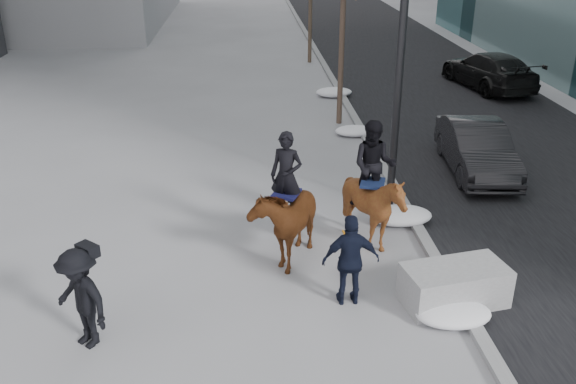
{
  "coord_description": "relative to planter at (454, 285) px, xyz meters",
  "views": [
    {
      "loc": [
        -0.79,
        -9.69,
        6.43
      ],
      "look_at": [
        0.0,
        1.2,
        1.5
      ],
      "focal_mm": 38.0,
      "sensor_mm": 36.0,
      "label": 1
    }
  ],
  "objects": [
    {
      "name": "camera_crew",
      "position": [
        -6.38,
        -0.71,
        0.52
      ],
      "size": [
        1.29,
        1.23,
        1.75
      ],
      "color": "black",
      "rests_on": "ground"
    },
    {
      "name": "planter",
      "position": [
        0.0,
        0.0,
        0.0
      ],
      "size": [
        1.99,
        1.27,
        0.74
      ],
      "primitive_type": "cube",
      "rotation": [
        0.0,
        0.0,
        0.2
      ],
      "color": "#9A9A9C",
      "rests_on": "ground"
    },
    {
      "name": "mounted_right",
      "position": [
        -1.08,
        2.21,
        0.73
      ],
      "size": [
        1.87,
        1.98,
        2.75
      ],
      "color": "#522210",
      "rests_on": "ground"
    },
    {
      "name": "car_far",
      "position": [
        6.31,
        15.0,
        0.37
      ],
      "size": [
        2.87,
        5.34,
        1.47
      ],
      "primitive_type": "imported",
      "rotation": [
        0.0,
        0.0,
        3.31
      ],
      "color": "black",
      "rests_on": "ground"
    },
    {
      "name": "ground",
      "position": [
        -2.88,
        0.61,
        -0.37
      ],
      "size": [
        120.0,
        120.0,
        0.0
      ],
      "primitive_type": "plane",
      "color": "gray",
      "rests_on": "ground"
    },
    {
      "name": "mounted_left",
      "position": [
        -2.9,
        1.93,
        0.61
      ],
      "size": [
        1.68,
        2.25,
        2.65
      ],
      "color": "#512A10",
      "rests_on": "ground"
    },
    {
      "name": "feeder",
      "position": [
        -1.88,
        0.16,
        0.51
      ],
      "size": [
        1.04,
        0.87,
        1.75
      ],
      "color": "black",
      "rests_on": "ground"
    },
    {
      "name": "car_near",
      "position": [
        2.6,
        6.14,
        0.31
      ],
      "size": [
        1.8,
        4.26,
        1.37
      ],
      "primitive_type": "imported",
      "rotation": [
        0.0,
        0.0,
        -0.09
      ],
      "color": "black",
      "rests_on": "ground"
    },
    {
      "name": "tree_far",
      "position": [
        -0.48,
        20.39,
        1.95
      ],
      "size": [
        1.2,
        1.2,
        4.63
      ],
      "primitive_type": null,
      "color": "#3C2B24",
      "rests_on": "ground"
    },
    {
      "name": "road",
      "position": [
        4.12,
        10.61,
        -0.36
      ],
      "size": [
        8.0,
        90.0,
        0.01
      ],
      "primitive_type": "cube",
      "color": "black",
      "rests_on": "ground"
    },
    {
      "name": "snow_piles",
      "position": [
        -0.18,
        6.55,
        -0.2
      ],
      "size": [
        1.44,
        15.53,
        0.37
      ],
      "color": "white",
      "rests_on": "ground"
    },
    {
      "name": "curb",
      "position": [
        0.12,
        10.61,
        -0.31
      ],
      "size": [
        0.25,
        90.0,
        0.12
      ],
      "primitive_type": "cube",
      "color": "gray",
      "rests_on": "ground"
    },
    {
      "name": "tree_near",
      "position": [
        -0.48,
        10.75,
        2.45
      ],
      "size": [
        1.2,
        1.2,
        5.64
      ],
      "primitive_type": null,
      "color": "#392B22",
      "rests_on": "ground"
    }
  ]
}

